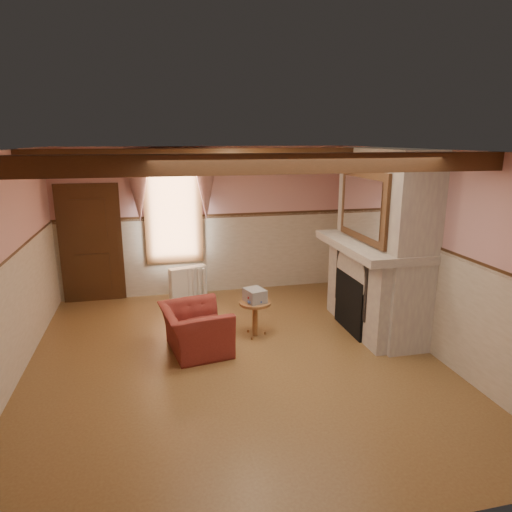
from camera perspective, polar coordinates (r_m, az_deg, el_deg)
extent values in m
cube|color=brown|center=(6.39, -2.67, -12.91)|extent=(5.50, 6.00, 0.01)
cube|color=silver|center=(5.68, -3.01, 13.06)|extent=(5.50, 6.00, 0.01)
cube|color=tan|center=(8.78, -6.32, 4.32)|extent=(5.50, 0.02, 2.80)
cube|color=tan|center=(3.17, 7.18, -14.73)|extent=(5.50, 0.02, 2.80)
cube|color=tan|center=(6.06, -29.39, -2.15)|extent=(0.02, 6.00, 2.80)
cube|color=tan|center=(6.90, 20.27, 0.69)|extent=(0.02, 6.00, 2.80)
cube|color=black|center=(7.31, 12.09, -5.75)|extent=(0.20, 0.95, 0.90)
imported|color=maroon|center=(6.58, -7.59, -9.06)|extent=(1.03, 1.13, 0.65)
cylinder|color=brown|center=(7.01, -0.13, -7.83)|extent=(0.55, 0.55, 0.55)
cube|color=#B7AD8C|center=(6.88, -0.14, -4.95)|extent=(0.34, 0.38, 0.20)
cube|color=white|center=(8.72, -8.50, -3.28)|extent=(0.72, 0.37, 0.60)
imported|color=brown|center=(7.15, 14.25, 2.12)|extent=(0.34, 0.34, 0.08)
cube|color=#301F0D|center=(7.83, 11.67, 3.76)|extent=(0.14, 0.24, 0.20)
cylinder|color=gold|center=(7.60, 12.48, 3.70)|extent=(0.11, 0.11, 0.28)
cylinder|color=#A11913|center=(6.44, 17.55, 0.90)|extent=(0.06, 0.06, 0.16)
cylinder|color=yellow|center=(6.87, 15.46, 1.70)|extent=(0.06, 0.06, 0.12)
cube|color=gray|center=(7.23, 15.54, 1.67)|extent=(0.85, 2.00, 2.80)
cube|color=gray|center=(7.16, 14.25, 1.30)|extent=(1.05, 2.05, 0.12)
cube|color=silver|center=(6.97, 13.20, 6.12)|extent=(0.06, 1.44, 1.04)
cube|color=black|center=(8.81, -19.91, 1.23)|extent=(1.10, 0.10, 2.10)
cube|color=white|center=(8.66, -10.31, 5.71)|extent=(1.06, 0.08, 2.02)
cube|color=gray|center=(8.50, -10.46, 9.62)|extent=(1.30, 0.14, 1.40)
cube|color=black|center=(4.50, -0.27, 11.43)|extent=(5.50, 0.18, 0.20)
cube|color=black|center=(6.86, -4.80, 12.45)|extent=(5.50, 0.18, 0.20)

